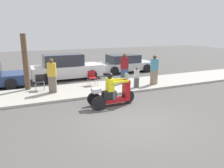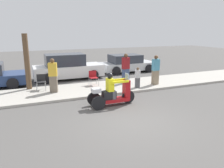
{
  "view_description": "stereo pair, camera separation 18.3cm",
  "coord_description": "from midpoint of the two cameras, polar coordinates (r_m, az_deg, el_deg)",
  "views": [
    {
      "loc": [
        -3.64,
        -6.53,
        3.28
      ],
      "look_at": [
        0.04,
        1.88,
        0.98
      ],
      "focal_mm": 35.0,
      "sensor_mm": 36.0,
      "label": 1
    },
    {
      "loc": [
        -3.47,
        -6.6,
        3.28
      ],
      "look_at": [
        0.04,
        1.88,
        0.98
      ],
      "focal_mm": 35.0,
      "sensor_mm": 36.0,
      "label": 2
    }
  ],
  "objects": [
    {
      "name": "spectator_by_tree",
      "position": [
        13.02,
        11.7,
        3.49
      ],
      "size": [
        0.43,
        0.28,
        1.72
      ],
      "color": "gray",
      "rests_on": "sidewalk_strip"
    },
    {
      "name": "spectator_far_back",
      "position": [
        12.18,
        7.13,
        1.61
      ],
      "size": [
        0.29,
        0.21,
        1.14
      ],
      "color": "#515156",
      "rests_on": "sidewalk_strip"
    },
    {
      "name": "motorcycle_trike",
      "position": [
        9.58,
        0.57,
        -2.55
      ],
      "size": [
        2.13,
        0.74,
        1.49
      ],
      "color": "black",
      "rests_on": "ground"
    },
    {
      "name": "tree_trunk",
      "position": [
        12.45,
        -20.94,
        5.41
      ],
      "size": [
        0.28,
        0.28,
        2.96
      ],
      "color": "brown",
      "rests_on": "sidewalk_strip"
    },
    {
      "name": "ground_plane",
      "position": [
        8.15,
        5.54,
        -9.7
      ],
      "size": [
        60.0,
        60.0,
        0.0
      ],
      "primitive_type": "plane",
      "color": "#565451"
    },
    {
      "name": "parked_car_lot_center",
      "position": [
        17.38,
        4.18,
        5.36
      ],
      "size": [
        4.27,
        2.1,
        1.36
      ],
      "color": "silver",
      "rests_on": "ground"
    },
    {
      "name": "folding_chair_set_back",
      "position": [
        12.7,
        -4.54,
        1.99
      ],
      "size": [
        0.48,
        0.48,
        0.82
      ],
      "color": "#A5A8AD",
      "rests_on": "sidewalk_strip"
    },
    {
      "name": "spectator_mid_group",
      "position": [
        13.11,
        4.0,
        3.96
      ],
      "size": [
        0.47,
        0.34,
        1.78
      ],
      "color": "#38476B",
      "rests_on": "sidewalk_strip"
    },
    {
      "name": "parked_car_lot_far",
      "position": [
        15.02,
        -11.2,
        4.28
      ],
      "size": [
        4.57,
        1.93,
        1.7
      ],
      "color": "silver",
      "rests_on": "ground"
    },
    {
      "name": "folding_chair_curbside",
      "position": [
        12.25,
        -17.68,
        0.91
      ],
      "size": [
        0.53,
        0.53,
        0.82
      ],
      "color": "#A5A8AD",
      "rests_on": "sidewalk_strip"
    },
    {
      "name": "spectator_with_child",
      "position": [
        11.5,
        -14.7,
        2.01
      ],
      "size": [
        0.47,
        0.37,
        1.75
      ],
      "color": "#726656",
      "rests_on": "sidewalk_strip"
    },
    {
      "name": "sidewalk_strip",
      "position": [
        12.15,
        -4.64,
        -1.32
      ],
      "size": [
        28.0,
        2.8,
        0.12
      ],
      "color": "#B2ADA3",
      "rests_on": "ground"
    }
  ]
}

